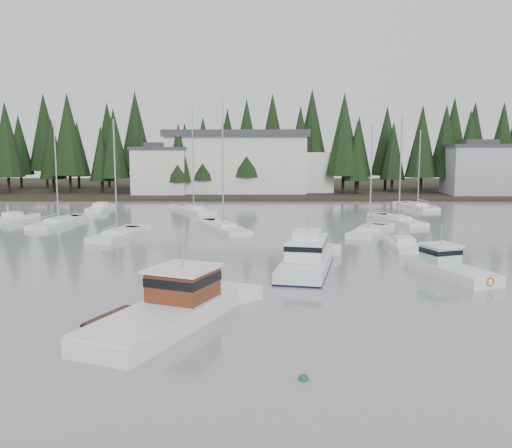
{
  "coord_description": "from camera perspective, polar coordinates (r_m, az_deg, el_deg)",
  "views": [
    {
      "loc": [
        -1.26,
        -19.25,
        8.96
      ],
      "look_at": [
        -1.4,
        26.72,
        2.5
      ],
      "focal_mm": 40.0,
      "sensor_mm": 36.0,
      "label": 1
    }
  ],
  "objects": [
    {
      "name": "runabout_4",
      "position": [
        73.04,
        -23.14,
        0.41
      ],
      "size": [
        4.0,
        6.31,
        1.42
      ],
      "rotation": [
        0.0,
        0.0,
        1.24
      ],
      "color": "white",
      "rests_on": "ground"
    },
    {
      "name": "far_shore_land",
      "position": [
        116.6,
        0.8,
        3.59
      ],
      "size": [
        240.0,
        54.0,
        1.0
      ],
      "primitive_type": "cube",
      "color": "black",
      "rests_on": "ground"
    },
    {
      "name": "runabout_3",
      "position": [
        80.93,
        -15.27,
        1.45
      ],
      "size": [
        2.6,
        6.63,
        1.42
      ],
      "rotation": [
        0.0,
        0.0,
        1.51
      ],
      "color": "white",
      "rests_on": "ground"
    },
    {
      "name": "sailboat_5",
      "position": [
        83.5,
        15.86,
        1.57
      ],
      "size": [
        4.11,
        8.67,
        11.46
      ],
      "rotation": [
        0.0,
        0.0,
        1.75
      ],
      "color": "white",
      "rests_on": "ground"
    },
    {
      "name": "conifer_treeline",
      "position": [
        105.64,
        0.86,
        3.13
      ],
      "size": [
        200.0,
        22.0,
        20.0
      ],
      "primitive_type": null,
      "color": "black",
      "rests_on": "ground"
    },
    {
      "name": "mooring_buoy_green",
      "position": [
        22.72,
        4.77,
        -15.25
      ],
      "size": [
        0.42,
        0.42,
        0.42
      ],
      "primitive_type": "sphere",
      "color": "#145933",
      "rests_on": "ground"
    },
    {
      "name": "sailboat_8",
      "position": [
        60.44,
        -3.28,
        -0.47
      ],
      "size": [
        6.42,
        10.93,
        14.3
      ],
      "rotation": [
        0.0,
        0.0,
        1.96
      ],
      "color": "white",
      "rests_on": "ground"
    },
    {
      "name": "lobster_boat_teal",
      "position": [
        41.28,
        18.79,
        -4.31
      ],
      "size": [
        4.71,
        7.48,
        3.93
      ],
      "rotation": [
        0.0,
        0.0,
        1.91
      ],
      "color": "white",
      "rests_on": "ground"
    },
    {
      "name": "sailboat_0",
      "position": [
        58.61,
        11.28,
        -0.89
      ],
      "size": [
        5.96,
        8.63,
        11.56
      ],
      "rotation": [
        0.0,
        0.0,
        1.12
      ],
      "color": "white",
      "rests_on": "ground"
    },
    {
      "name": "sailboat_1",
      "position": [
        67.92,
        -19.13,
        0.02
      ],
      "size": [
        4.06,
        10.14,
        12.18
      ],
      "rotation": [
        0.0,
        0.0,
        1.42
      ],
      "color": "white",
      "rests_on": "ground"
    },
    {
      "name": "sailboat_3",
      "position": [
        67.76,
        14.07,
        0.22
      ],
      "size": [
        4.67,
        9.78,
        12.73
      ],
      "rotation": [
        0.0,
        0.0,
        1.82
      ],
      "color": "white",
      "rests_on": "ground"
    },
    {
      "name": "sailboat_11",
      "position": [
        57.02,
        -13.7,
        -1.21
      ],
      "size": [
        4.09,
        8.88,
        11.84
      ],
      "rotation": [
        0.0,
        0.0,
        1.39
      ],
      "color": "white",
      "rests_on": "ground"
    },
    {
      "name": "cabin_cruiser_center",
      "position": [
        41.09,
        5.08,
        -3.69
      ],
      "size": [
        5.14,
        10.59,
        4.37
      ],
      "rotation": [
        0.0,
        0.0,
        1.37
      ],
      "color": "white",
      "rests_on": "ground"
    },
    {
      "name": "harbor_inn",
      "position": [
        101.66,
        -0.79,
        6.2
      ],
      "size": [
        29.5,
        11.5,
        10.9
      ],
      "color": "silver",
      "rests_on": "ground"
    },
    {
      "name": "house_west",
      "position": [
        99.76,
        -9.53,
        5.41
      ],
      "size": [
        9.54,
        7.42,
        8.75
      ],
      "color": "silver",
      "rests_on": "ground"
    },
    {
      "name": "ground",
      "position": [
        21.27,
        3.73,
        -16.92
      ],
      "size": [
        260.0,
        260.0,
        0.0
      ],
      "primitive_type": "plane",
      "color": "gray",
      "rests_on": "ground"
    },
    {
      "name": "house_east_a",
      "position": [
        104.23,
        21.21,
        5.23
      ],
      "size": [
        10.6,
        8.48,
        9.25
      ],
      "color": "#999EA0",
      "rests_on": "ground"
    },
    {
      "name": "sailboat_7",
      "position": [
        76.69,
        -6.25,
        1.3
      ],
      "size": [
        6.73,
        9.54,
        14.26
      ],
      "rotation": [
        0.0,
        0.0,
        2.07
      ],
      "color": "white",
      "rests_on": "ground"
    },
    {
      "name": "runabout_1",
      "position": [
        51.18,
        14.55,
        -2.19
      ],
      "size": [
        2.31,
        6.39,
        1.42
      ],
      "rotation": [
        0.0,
        0.0,
        1.55
      ],
      "color": "white",
      "rests_on": "ground"
    },
    {
      "name": "lobster_boat_brown",
      "position": [
        29.12,
        -8.99,
        -8.83
      ],
      "size": [
        7.57,
        10.81,
        5.09
      ],
      "rotation": [
        0.0,
        0.0,
        1.17
      ],
      "color": "white",
      "rests_on": "ground"
    }
  ]
}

